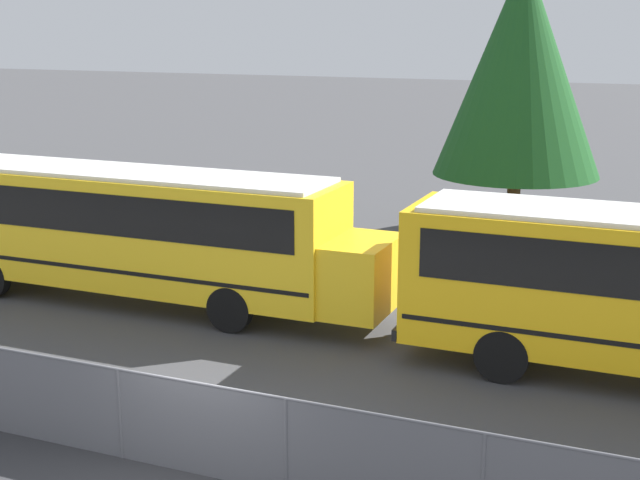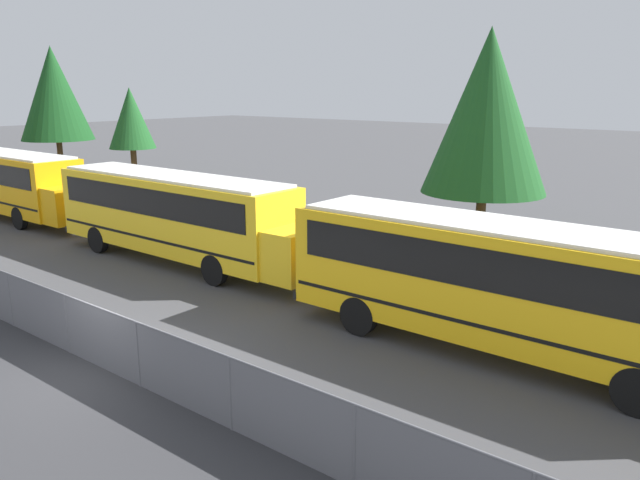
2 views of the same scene
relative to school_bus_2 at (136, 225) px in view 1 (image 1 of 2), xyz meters
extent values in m
plane|color=#424244|center=(6.07, -7.30, -2.05)|extent=(200.00, 200.00, 0.00)
cube|color=#9EA0A5|center=(6.07, -7.30, -1.27)|extent=(93.30, 0.03, 1.57)
cube|color=slate|center=(6.07, -7.31, -1.27)|extent=(93.30, 0.01, 1.57)
cylinder|color=slate|center=(6.07, -7.30, -0.48)|extent=(93.30, 0.05, 0.05)
cylinder|color=slate|center=(4.57, -7.30, -1.27)|extent=(0.07, 0.07, 1.57)
cylinder|color=slate|center=(7.58, -7.30, -1.27)|extent=(0.07, 0.07, 1.57)
cube|color=yellow|center=(-0.28, 0.00, -0.11)|extent=(11.45, 2.46, 2.79)
cube|color=black|center=(-0.28, 0.00, 0.51)|extent=(10.53, 2.50, 1.00)
cube|color=black|center=(-0.28, 0.00, -0.89)|extent=(11.22, 2.49, 0.10)
cube|color=yellow|center=(6.13, 0.00, -0.67)|extent=(1.37, 2.27, 1.67)
cube|color=silver|center=(-0.28, 0.00, 1.34)|extent=(10.88, 2.22, 0.10)
cylinder|color=black|center=(3.27, 1.11, -1.50)|extent=(1.10, 0.28, 1.10)
cylinder|color=black|center=(3.27, -1.11, -1.50)|extent=(1.10, 0.28, 1.10)
cylinder|color=black|center=(-3.83, 1.11, -1.50)|extent=(1.10, 0.28, 1.10)
cube|color=black|center=(7.49, -0.53, -1.35)|extent=(0.12, 2.46, 0.24)
cylinder|color=black|center=(9.72, 0.58, -1.50)|extent=(1.10, 0.28, 1.10)
cylinder|color=black|center=(9.72, -1.65, -1.50)|extent=(1.10, 0.28, 1.10)
cylinder|color=#51381E|center=(7.50, 11.09, -1.00)|extent=(0.44, 0.44, 2.11)
cone|color=#194C1E|center=(7.50, 11.09, 3.61)|extent=(5.47, 5.47, 7.10)
camera|label=1|loc=(12.82, -18.52, 5.00)|focal=50.00mm
camera|label=2|loc=(18.97, -15.01, 4.64)|focal=35.00mm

